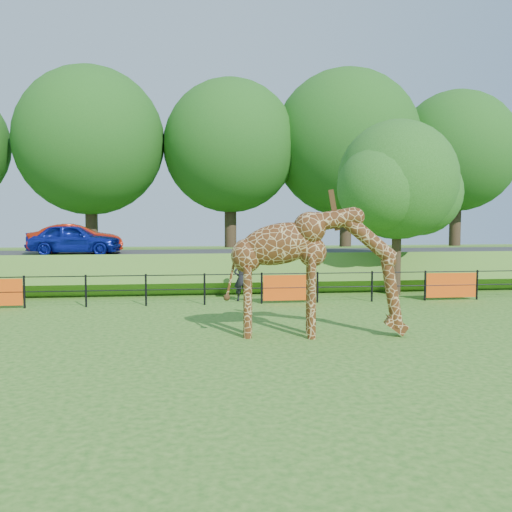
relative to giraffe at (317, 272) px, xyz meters
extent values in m
plane|color=#266218|center=(-2.69, -2.51, -1.67)|extent=(90.00, 90.00, 0.00)
cube|color=#266218|center=(-2.69, 12.99, -1.02)|extent=(40.00, 9.00, 1.30)
cube|color=#2B2B2D|center=(-2.69, 11.49, -0.31)|extent=(40.00, 5.00, 0.12)
imported|color=#1525AB|center=(-8.04, 10.95, 0.42)|extent=(4.06, 2.01, 1.33)
imported|color=#A51D0B|center=(-8.08, 11.44, 0.40)|extent=(4.12, 1.99, 1.30)
imported|color=black|center=(-1.32, 6.25, -0.87)|extent=(0.62, 0.44, 1.60)
cylinder|color=#2F2315|center=(4.81, 7.09, -0.07)|extent=(0.36, 0.36, 3.20)
sphere|color=#1F5517|center=(4.81, 7.09, 2.80)|extent=(4.60, 4.60, 4.60)
sphere|color=#1F5517|center=(5.96, 7.78, 2.34)|extent=(3.45, 3.45, 3.45)
sphere|color=#1F5517|center=(3.89, 6.40, 2.45)|extent=(3.22, 3.22, 3.22)
cylinder|color=#2F2315|center=(-8.69, 19.49, 0.83)|extent=(0.70, 0.70, 5.00)
sphere|color=#185316|center=(-8.69, 19.49, 5.64)|extent=(8.40, 8.40, 8.40)
cylinder|color=#2F2315|center=(-0.69, 19.49, 0.83)|extent=(0.70, 0.70, 5.00)
sphere|color=#185316|center=(-0.69, 19.49, 5.48)|extent=(7.80, 7.80, 7.80)
cylinder|color=#2F2315|center=(6.31, 19.49, 0.83)|extent=(0.70, 0.70, 5.00)
sphere|color=#185316|center=(6.31, 19.49, 5.75)|extent=(8.80, 8.80, 8.80)
cylinder|color=#2F2315|center=(13.31, 19.49, 0.83)|extent=(0.70, 0.70, 5.00)
sphere|color=#185316|center=(13.31, 19.49, 5.37)|extent=(7.40, 7.40, 7.40)
camera|label=1|loc=(-3.31, -14.18, 1.46)|focal=40.00mm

